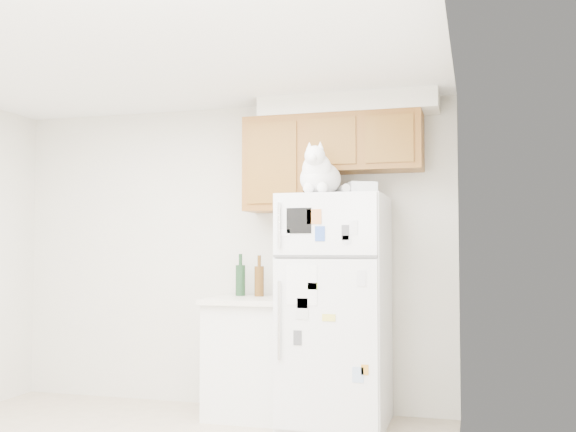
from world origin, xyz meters
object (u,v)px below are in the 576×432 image
at_px(refrigerator, 335,309).
at_px(cat, 320,176).
at_px(base_counter, 251,356).
at_px(bottle_green, 240,275).
at_px(storage_box_back, 361,189).
at_px(storage_box_front, 367,189).
at_px(bottle_amber, 259,276).

distance_m(refrigerator, cat, 1.00).
bearing_deg(base_counter, bottle_green, 131.27).
height_order(cat, storage_box_back, cat).
xyz_separation_m(storage_box_front, bottle_amber, (-0.92, 0.26, -0.66)).
distance_m(cat, storage_box_front, 0.36).
distance_m(bottle_green, bottle_amber, 0.17).
bearing_deg(storage_box_back, bottle_amber, 142.41).
bearing_deg(bottle_green, storage_box_back, -12.17).
bearing_deg(bottle_green, bottle_amber, -6.74).
height_order(base_counter, bottle_amber, bottle_amber).
height_order(storage_box_back, bottle_green, storage_box_back).
relative_size(storage_box_front, bottle_amber, 0.46).
bearing_deg(base_counter, bottle_amber, 81.73).
bearing_deg(base_counter, refrigerator, -6.09).
relative_size(refrigerator, bottle_amber, 5.16).
height_order(cat, bottle_green, cat).
height_order(storage_box_front, bottle_green, storage_box_front).
xyz_separation_m(cat, storage_box_back, (0.28, 0.15, -0.09)).
bearing_deg(storage_box_front, bottle_amber, 150.74).
relative_size(base_counter, cat, 1.72).
height_order(storage_box_front, bottle_amber, storage_box_front).
bearing_deg(storage_box_back, refrigerator, 160.58).
relative_size(refrigerator, storage_box_front, 11.33).
xyz_separation_m(base_counter, cat, (0.60, -0.21, 1.38)).
relative_size(bottle_green, bottle_amber, 1.03).
relative_size(storage_box_front, bottle_green, 0.44).
height_order(cat, storage_box_front, cat).
bearing_deg(storage_box_front, base_counter, 159.68).
relative_size(storage_box_back, bottle_amber, 0.55).
xyz_separation_m(refrigerator, storage_box_front, (0.25, -0.04, 0.89)).
bearing_deg(bottle_amber, base_counter, -98.27).
bearing_deg(base_counter, storage_box_back, -3.65).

